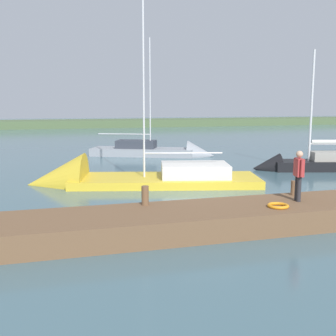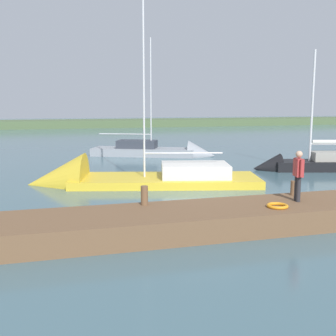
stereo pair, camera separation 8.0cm
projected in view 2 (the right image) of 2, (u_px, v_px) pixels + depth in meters
ground_plane at (202, 197)px, 17.19m from camera, size 200.00×200.00×0.00m
far_shoreline at (91, 127)px, 68.92m from camera, size 180.00×8.00×2.40m
dock_pier at (249, 216)px, 13.04m from camera, size 21.19×2.53×0.71m
mooring_post_near at (144, 195)px, 12.96m from camera, size 0.23×0.23×0.61m
mooring_post_far at (293, 188)px, 14.35m from camera, size 0.19×0.19×0.51m
life_ring_buoy at (277, 206)px, 12.69m from camera, size 0.66×0.66×0.10m
sailboat_far_right at (113, 183)px, 19.91m from camera, size 11.53×5.57×13.87m
sailboat_inner_slip at (162, 154)px, 30.76m from camera, size 9.26×5.73×9.56m
sailboat_near_dock at (307, 167)px, 24.22m from camera, size 7.30×3.47×7.65m
person_on_dock at (298, 172)px, 13.38m from camera, size 0.32×0.62×1.66m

